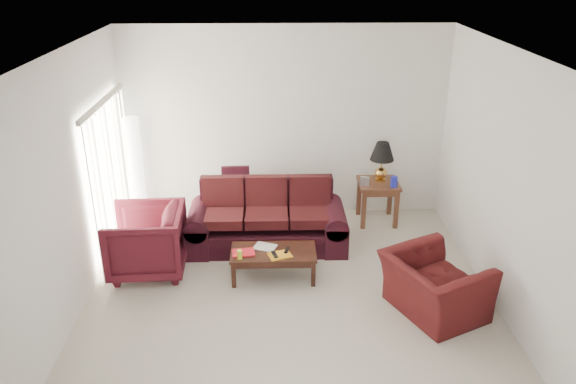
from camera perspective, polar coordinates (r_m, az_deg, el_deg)
The scene contains 19 objects.
floor at distance 7.14m, azimuth 0.19°, elevation -10.51°, with size 5.00×5.00×0.00m, color silver.
blinds at distance 8.09m, azimuth -17.49°, elevation 1.28°, with size 0.10×2.00×2.16m, color silver.
sofa at distance 8.04m, azimuth -2.18°, elevation -2.53°, with size 2.27×0.98×0.93m, color black, non-canonical shape.
throw_pillow at distance 8.66m, azimuth -5.33°, elevation 1.22°, with size 0.42×0.12×0.42m, color black.
end_table at distance 8.93m, azimuth 9.05°, elevation -0.98°, with size 0.61×0.61×0.67m, color #59311E, non-canonical shape.
table_lamp at distance 8.76m, azimuth 9.49°, elevation 3.06°, with size 0.37×0.37×0.62m, color #BD8B3B, non-canonical shape.
clock at distance 8.62m, azimuth 7.80°, elevation 1.10°, with size 0.14×0.05×0.14m, color silver.
blue_canister at distance 8.64m, azimuth 10.72°, elevation 1.03°, with size 0.10×0.10×0.16m, color #191CA3.
picture_frame at distance 8.95m, azimuth 7.78°, elevation 2.11°, with size 0.15×0.02×0.18m, color #BBBABF.
floor_lamp at distance 8.95m, azimuth -15.20°, elevation 2.17°, with size 0.28×0.28×1.72m, color white, non-canonical shape.
armchair_left at distance 7.66m, azimuth -14.18°, elevation -4.87°, with size 0.95×0.98×0.89m, color #451019.
armchair_right at distance 6.89m, azimuth 14.64°, elevation -9.23°, with size 1.09×0.95×0.71m, color #400E10.
coffee_table at distance 7.41m, azimuth -1.48°, elevation -7.32°, with size 1.11×0.55×0.39m, color black, non-canonical shape.
magazine_red at distance 7.29m, azimuth -4.55°, elevation -6.16°, with size 0.29×0.22×0.02m, color red.
magazine_white at distance 7.40m, azimuth -2.35°, elevation -5.60°, with size 0.28×0.21×0.02m, color silver.
magazine_orange at distance 7.21m, azimuth -0.84°, elevation -6.43°, with size 0.29×0.21×0.02m, color orange.
remote_a at distance 7.19m, azimuth -1.38°, elevation -6.35°, with size 0.05×0.16×0.02m, color black.
remote_b at distance 7.29m, azimuth -0.12°, elevation -5.91°, with size 0.04×0.15×0.02m, color black.
yellow_glass at distance 7.14m, azimuth -4.93°, elevation -6.35°, with size 0.07×0.07×0.12m, color yellow.
Camera 1 is at (-0.18, -5.91, 3.99)m, focal length 35.00 mm.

